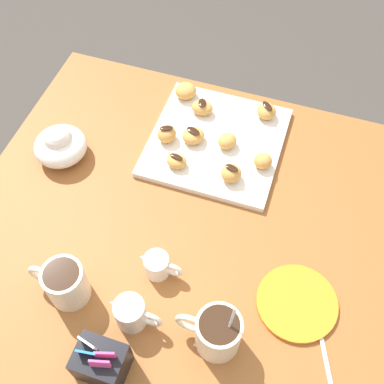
{
  "coord_description": "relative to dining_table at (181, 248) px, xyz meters",
  "views": [
    {
      "loc": [
        -0.19,
        0.5,
        1.63
      ],
      "look_at": [
        -0.0,
        -0.07,
        0.73
      ],
      "focal_mm": 44.94,
      "sensor_mm": 36.0,
      "label": 1
    }
  ],
  "objects": [
    {
      "name": "ground_plane",
      "position": [
        0.0,
        0.0,
        -0.58
      ],
      "size": [
        8.0,
        8.0,
        0.0
      ],
      "primitive_type": "plane",
      "color": "#423D38"
    },
    {
      "name": "dining_table",
      "position": [
        0.0,
        0.0,
        0.0
      ],
      "size": [
        0.95,
        0.87,
        0.71
      ],
      "color": "#935628",
      "rests_on": "ground_plane"
    },
    {
      "name": "pastry_plate_square",
      "position": [
        -0.01,
        -0.24,
        0.13
      ],
      "size": [
        0.32,
        0.32,
        0.02
      ],
      "primitive_type": "cube",
      "color": "silver",
      "rests_on": "dining_table"
    },
    {
      "name": "coffee_mug_cream_left",
      "position": [
        -0.15,
        0.23,
        0.18
      ],
      "size": [
        0.13,
        0.09,
        0.15
      ],
      "color": "silver",
      "rests_on": "dining_table"
    },
    {
      "name": "coffee_mug_cream_right",
      "position": [
        0.16,
        0.23,
        0.18
      ],
      "size": [
        0.12,
        0.08,
        0.1
      ],
      "color": "silver",
      "rests_on": "dining_table"
    },
    {
      "name": "cream_pitcher_white",
      "position": [
        0.01,
        0.24,
        0.17
      ],
      "size": [
        0.1,
        0.06,
        0.07
      ],
      "color": "silver",
      "rests_on": "dining_table"
    },
    {
      "name": "sugar_caddy",
      "position": [
        0.03,
        0.34,
        0.17
      ],
      "size": [
        0.09,
        0.07,
        0.11
      ],
      "color": "black",
      "rests_on": "dining_table"
    },
    {
      "name": "ice_cream_bowl",
      "position": [
        0.33,
        -0.09,
        0.17
      ],
      "size": [
        0.13,
        0.13,
        0.09
      ],
      "color": "silver",
      "rests_on": "dining_table"
    },
    {
      "name": "chocolate_sauce_pitcher",
      "position": [
        0.0,
        0.13,
        0.16
      ],
      "size": [
        0.09,
        0.05,
        0.06
      ],
      "color": "silver",
      "rests_on": "dining_table"
    },
    {
      "name": "saucer_orange_left",
      "position": [
        -0.28,
        0.11,
        0.13
      ],
      "size": [
        0.16,
        0.16,
        0.01
      ],
      "primitive_type": "cylinder",
      "color": "orange",
      "rests_on": "dining_table"
    },
    {
      "name": "beignet_0",
      "position": [
        0.05,
        -0.31,
        0.16
      ],
      "size": [
        0.06,
        0.04,
        0.03
      ],
      "primitive_type": "ellipsoid",
      "rotation": [
        0.0,
        0.0,
        4.71
      ],
      "color": "#D19347",
      "rests_on": "pastry_plate_square"
    },
    {
      "name": "chocolate_drizzle_0",
      "position": [
        0.05,
        -0.31,
        0.18
      ],
      "size": [
        0.03,
        0.03,
        0.0
      ],
      "primitive_type": "ellipsoid",
      "rotation": [
        0.0,
        0.0,
        5.08
      ],
      "color": "black",
      "rests_on": "beignet_0"
    },
    {
      "name": "beignet_1",
      "position": [
        0.05,
        -0.14,
        0.16
      ],
      "size": [
        0.06,
        0.05,
        0.03
      ],
      "primitive_type": "ellipsoid",
      "rotation": [
        0.0,
        0.0,
        2.96
      ],
      "color": "#D19347",
      "rests_on": "pastry_plate_square"
    },
    {
      "name": "chocolate_drizzle_1",
      "position": [
        0.05,
        -0.14,
        0.17
      ],
      "size": [
        0.04,
        0.02,
        0.0
      ],
      "primitive_type": "ellipsoid",
      "rotation": [
        0.0,
        0.0,
        2.92
      ],
      "color": "black",
      "rests_on": "beignet_1"
    },
    {
      "name": "beignet_2",
      "position": [
        0.11,
        -0.36,
        0.16
      ],
      "size": [
        0.07,
        0.07,
        0.04
      ],
      "primitive_type": "ellipsoid",
      "rotation": [
        0.0,
        0.0,
        3.65
      ],
      "color": "#D19347",
      "rests_on": "pastry_plate_square"
    },
    {
      "name": "beignet_3",
      "position": [
        -0.04,
        -0.23,
        0.16
      ],
      "size": [
        0.06,
        0.06,
        0.04
      ],
      "primitive_type": "ellipsoid",
      "rotation": [
        0.0,
        0.0,
        4.19
      ],
      "color": "#D19347",
      "rests_on": "pastry_plate_square"
    },
    {
      "name": "beignet_4",
      "position": [
        -0.14,
        -0.2,
        0.16
      ],
      "size": [
        0.04,
        0.04,
        0.04
      ],
      "primitive_type": "ellipsoid",
      "rotation": [
        0.0,
        0.0,
        3.09
      ],
      "color": "#D19347",
      "rests_on": "pastry_plate_square"
    },
    {
      "name": "beignet_5",
      "position": [
        0.04,
        -0.22,
        0.16
      ],
      "size": [
        0.07,
        0.07,
        0.03
      ],
      "primitive_type": "ellipsoid",
      "rotation": [
        0.0,
        0.0,
        2.36
      ],
      "color": "#D19347",
      "rests_on": "pastry_plate_square"
    },
    {
      "name": "chocolate_drizzle_5",
      "position": [
        0.04,
        -0.22,
        0.18
      ],
      "size": [
        0.04,
        0.03,
        0.0
      ],
      "primitive_type": "ellipsoid",
      "rotation": [
        0.0,
        0.0,
        2.79
      ],
      "color": "black",
      "rests_on": "beignet_5"
    },
    {
      "name": "beignet_6",
      "position": [
        -0.11,
        -0.35,
        0.16
      ],
      "size": [
        0.07,
        0.07,
        0.04
      ],
      "primitive_type": "ellipsoid",
      "rotation": [
        0.0,
        0.0,
        5.33
      ],
      "color": "#D19347",
      "rests_on": "pastry_plate_square"
    },
    {
      "name": "chocolate_drizzle_6",
      "position": [
        -0.11,
        -0.35,
        0.18
      ],
      "size": [
        0.04,
        0.04,
        0.0
      ],
      "primitive_type": "ellipsoid",
      "rotation": [
        0.0,
        0.0,
        5.54
      ],
      "color": "black",
      "rests_on": "beignet_6"
    },
    {
      "name": "beignet_7",
      "position": [
        -0.08,
        -0.14,
        0.16
      ],
      "size": [
        0.06,
        0.06,
        0.04
      ],
      "primitive_type": "ellipsoid",
      "rotation": [
        0.0,
        0.0,
        2.76
      ],
      "color": "#D19347",
      "rests_on": "pastry_plate_square"
    },
    {
      "name": "chocolate_drizzle_7",
      "position": [
        -0.08,
        -0.14,
        0.18
      ],
      "size": [
        0.04,
        0.02,
        0.0
      ],
      "primitive_type": "ellipsoid",
      "rotation": [
        0.0,
        0.0,
        2.87
      ],
      "color": "black",
      "rests_on": "beignet_7"
    },
    {
      "name": "beignet_8",
      "position": [
        0.1,
        -0.2,
        0.16
      ],
      "size": [
        0.05,
        0.05,
        0.04
      ],
      "primitive_type": "ellipsoid",
      "rotation": [
        0.0,
        0.0,
        0.06
      ],
      "color": "#D19347",
      "rests_on": "pastry_plate_square"
    },
    {
      "name": "chocolate_drizzle_8",
      "position": [
        0.1,
        -0.2,
        0.18
      ],
      "size": [
        0.04,
        0.03,
        0.0
      ],
      "primitive_type": "ellipsoid",
      "rotation": [
        0.0,
        0.0,
        0.4
      ],
      "color": "black",
      "rests_on": "beignet_8"
    }
  ]
}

